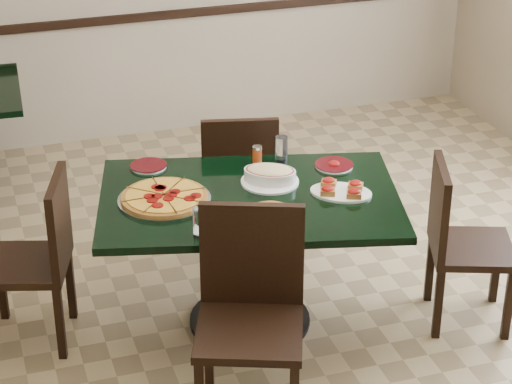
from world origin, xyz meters
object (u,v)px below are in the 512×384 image
object	(u,v)px
bruschetta_platter	(341,190)
pepperoni_pizza	(164,197)
main_table	(250,228)
bread_basket	(267,212)
chair_right	(457,236)
chair_left	(40,252)
chair_near	(251,303)
chair_far	(239,178)
lasagna_casserole	(270,175)

from	to	relation	value
bruschetta_platter	pepperoni_pizza	bearing A→B (deg)	-159.61
main_table	bread_basket	size ratio (longest dim) A/B	7.86
chair_right	chair_left	bearing A→B (deg)	96.84
bruschetta_platter	chair_near	bearing A→B (deg)	-106.73
main_table	bread_basket	distance (m)	0.34
main_table	chair_near	size ratio (longest dim) A/B	1.67
bread_basket	pepperoni_pizza	bearing A→B (deg)	144.02
main_table	bruschetta_platter	world-z (taller)	bruschetta_platter
pepperoni_pizza	bread_basket	size ratio (longest dim) A/B	2.17
bread_basket	bruschetta_platter	bearing A→B (deg)	20.10
chair_left	bread_basket	xyz separation A→B (m)	(1.03, -0.45, 0.28)
chair_near	pepperoni_pizza	world-z (taller)	chair_near
chair_right	chair_near	bearing A→B (deg)	126.64
chair_right	pepperoni_pizza	bearing A→B (deg)	95.66
chair_far	chair_right	world-z (taller)	chair_far
bruschetta_platter	chair_right	bearing A→B (deg)	17.42
chair_left	bread_basket	bearing A→B (deg)	83.23
pepperoni_pizza	bruschetta_platter	size ratio (longest dim) A/B	1.22
chair_far	pepperoni_pizza	distance (m)	0.87
chair_near	bruschetta_platter	distance (m)	0.86
lasagna_casserole	chair_left	bearing A→B (deg)	-154.80
main_table	bruschetta_platter	bearing A→B (deg)	-1.39
pepperoni_pizza	chair_far	bearing A→B (deg)	46.87
chair_far	chair_near	distance (m)	1.39
chair_far	chair_near	bearing A→B (deg)	88.12
chair_far	bruschetta_platter	size ratio (longest dim) A/B	2.42
chair_left	lasagna_casserole	size ratio (longest dim) A/B	2.85
lasagna_casserole	bread_basket	bearing A→B (deg)	-81.58
bread_basket	chair_right	bearing A→B (deg)	0.92
bruschetta_platter	main_table	bearing A→B (deg)	-161.68
chair_right	chair_left	distance (m)	2.11
chair_far	bruschetta_platter	bearing A→B (deg)	122.66
lasagna_casserole	bread_basket	world-z (taller)	same
chair_left	chair_far	bearing A→B (deg)	129.36
chair_near	lasagna_casserole	bearing A→B (deg)	86.45
lasagna_casserole	main_table	bearing A→B (deg)	-113.67
pepperoni_pizza	bruschetta_platter	world-z (taller)	bruschetta_platter
bread_basket	lasagna_casserole	bearing A→B (deg)	71.92
chair_far	pepperoni_pizza	xyz separation A→B (m)	(-0.57, -0.61, 0.26)
chair_far	chair_left	world-z (taller)	chair_far
chair_left	bread_basket	distance (m)	1.16
pepperoni_pizza	chair_right	bearing A→B (deg)	-14.35
chair_left	lasagna_casserole	world-z (taller)	chair_left
bread_basket	bruschetta_platter	distance (m)	0.46
chair_right	chair_left	size ratio (longest dim) A/B	0.98
pepperoni_pizza	chair_near	bearing A→B (deg)	-73.95
bread_basket	chair_left	bearing A→B (deg)	159.29
main_table	chair_far	distance (m)	0.70
chair_far	main_table	bearing A→B (deg)	90.36
main_table	bread_basket	world-z (taller)	bread_basket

